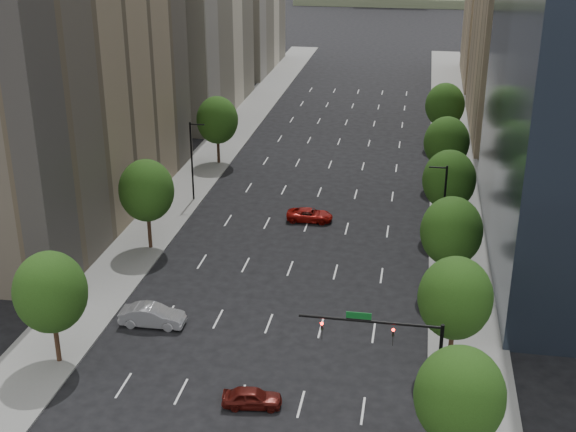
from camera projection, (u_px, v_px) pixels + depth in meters
The scene contains 20 objects.
sidewalk_left at pixel (162, 215), 82.21m from camera, with size 6.00×200.00×0.15m, color slate.
sidewalk_right at pixel (460, 236), 77.29m from camera, with size 6.00×200.00×0.15m, color slate.
filler_left at pixel (238, 21), 149.45m from camera, with size 14.00×26.00×18.00m, color beige.
parking_tan_right at pixel (530, 25), 106.47m from camera, with size 14.00×30.00×30.00m, color #8C7759.
filler_right at pixel (505, 37), 139.18m from camera, with size 14.00×26.00×16.00m, color #8C7759.
tree_right_0 at pixel (460, 396), 43.64m from camera, with size 5.20×5.20×8.39m.
tree_right_1 at pixel (455, 298), 53.52m from camera, with size 5.20×5.20×8.75m.
tree_right_2 at pixel (451, 231), 64.49m from camera, with size 5.20×5.20×8.61m.
tree_right_3 at pixel (449, 180), 75.30m from camera, with size 5.20×5.20×8.89m.
tree_right_4 at pixel (447, 142), 88.20m from camera, with size 5.20×5.20×8.46m.
tree_right_5 at pixel (445, 105), 102.65m from camera, with size 5.20×5.20×8.75m.
tree_left_0 at pixel (50, 292), 54.32m from camera, with size 5.20×5.20×8.75m.
tree_left_1 at pixel (146, 190), 72.43m from camera, with size 5.20×5.20×8.97m.
tree_left_2 at pixel (217, 120), 96.20m from camera, with size 5.20×5.20×8.68m.
streetlight_rn at pixel (443, 209), 71.24m from camera, with size 1.70×0.20×9.00m.
streetlight_ln at pixel (192, 159), 84.60m from camera, with size 1.70×0.20×9.00m.
traffic_signal at pixel (401, 347), 48.82m from camera, with size 9.12×0.40×7.38m.
car_maroon at pixel (252, 398), 51.37m from camera, with size 1.61×3.99×1.36m, color #4F110D.
car_silver at pixel (152, 316), 61.03m from camera, with size 1.80×5.16×1.70m, color #A3A4A9.
car_red_far at pixel (310, 215), 80.77m from camera, with size 2.21×4.80×1.33m, color #960F0A.
Camera 1 is at (10.71, -12.54, 31.50)m, focal length 48.30 mm.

